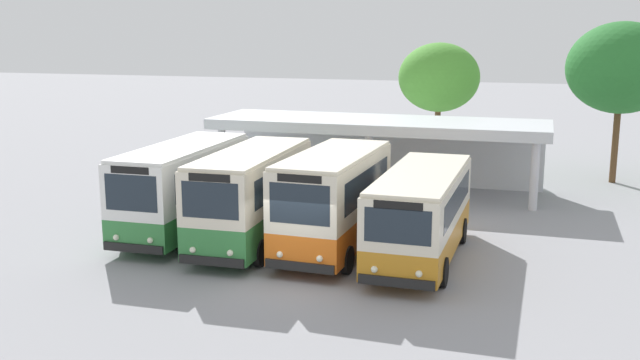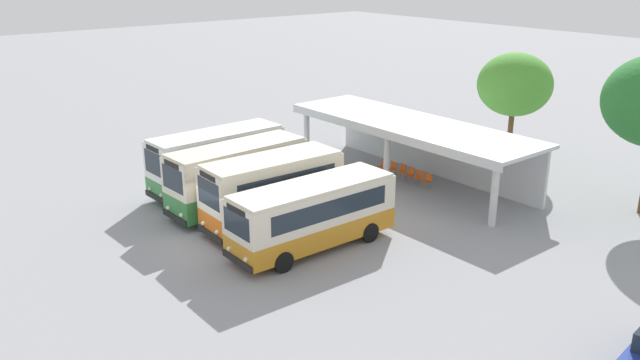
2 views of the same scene
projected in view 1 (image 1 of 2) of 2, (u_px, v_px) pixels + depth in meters
ground_plane at (293, 284)px, 21.72m from camera, size 180.00×180.00×0.00m
city_bus_nearest_orange at (183, 185)px, 26.72m from camera, size 2.51×7.55×3.33m
city_bus_second_in_row at (252, 194)px, 25.31m from camera, size 2.56×7.39×3.36m
city_bus_middle_cream at (334, 198)px, 24.46m from camera, size 2.58×6.81×3.44m
city_bus_fourth_amber at (421, 211)px, 23.66m from camera, size 2.49×7.81×2.97m
terminal_canopy at (380, 135)px, 34.42m from camera, size 15.61×4.63×3.40m
waiting_chair_end_by_column at (340, 179)px, 34.50m from camera, size 0.44×0.44×0.86m
waiting_chair_second_from_end at (354, 179)px, 34.35m from camera, size 0.44×0.44×0.86m
waiting_chair_middle_seat at (369, 180)px, 34.24m from camera, size 0.44×0.44×0.86m
waiting_chair_fourth_seat at (383, 181)px, 33.99m from camera, size 0.44×0.44×0.86m
waiting_chair_fifth_seat at (397, 182)px, 33.77m from camera, size 0.44×0.44×0.86m
waiting_chair_far_end_seat at (411, 183)px, 33.51m from camera, size 0.44×0.44×0.86m
roadside_tree_behind_canopy at (439, 78)px, 39.27m from camera, size 4.39×4.39×6.83m
roadside_tree_east_of_canopy at (621, 68)px, 35.10m from camera, size 5.23×5.23×7.91m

